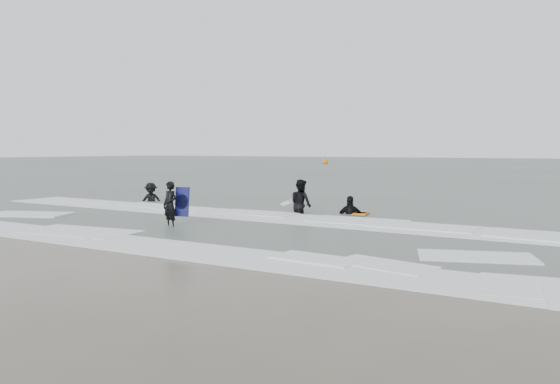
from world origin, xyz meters
The scene contains 9 objects.
ground centered at (0.00, 0.00, 0.00)m, with size 320.00×320.00×0.00m, color brown.
sea centered at (0.00, 80.00, 0.06)m, with size 320.00×320.00×0.00m, color #47544C.
surfer_centre centered at (-2.53, 2.30, 0.00)m, with size 0.56×0.37×1.55m, color black.
surfer_wading centered at (-0.65, 7.63, 0.00)m, with size 0.95×0.74×1.95m, color black.
surfer_breaker centered at (-9.29, 8.28, 0.00)m, with size 1.17×0.67×1.81m, color black.
surfer_right_near centered at (1.03, 8.58, 0.00)m, with size 1.11×0.46×1.90m, color black.
surf_foam centered at (0.00, 3.70, 0.04)m, with size 30.03×9.06×0.09m.
bodyboards centered at (-0.56, 6.28, 0.50)m, with size 4.37×6.53×1.25m.
buoy centered at (-33.26, 74.94, 0.42)m, with size 1.00×1.00×1.65m.
Camera 1 is at (9.65, -10.85, 2.54)m, focal length 35.00 mm.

